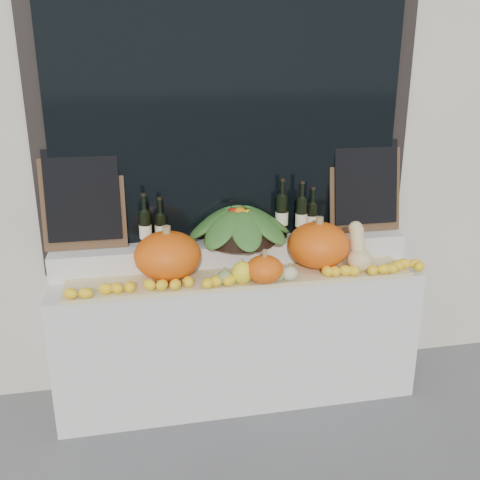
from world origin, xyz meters
name	(u,v)px	position (x,y,z in m)	size (l,w,h in m)	color
storefront_facade	(217,46)	(0.00, 2.25, 2.25)	(7.00, 0.94, 4.50)	beige
display_sill	(238,334)	(0.00, 1.52, 0.44)	(2.30, 0.55, 0.88)	silver
rear_tier	(233,252)	(0.00, 1.68, 0.96)	(2.30, 0.25, 0.16)	silver
straw_bedding	(242,278)	(0.00, 1.40, 0.89)	(2.10, 0.32, 0.03)	tan
pumpkin_left	(168,256)	(-0.44, 1.46, 1.05)	(0.40, 0.40, 0.29)	#F05D0C
pumpkin_right	(318,245)	(0.51, 1.46, 1.05)	(0.39, 0.39, 0.29)	#F05D0C
pumpkin_center	(265,269)	(0.11, 1.28, 0.99)	(0.22, 0.22, 0.17)	#F05D0C
butternut_squash	(358,251)	(0.73, 1.36, 1.03)	(0.16, 0.21, 0.30)	#E4C486
decorative_gourds	(257,274)	(0.07, 1.29, 0.96)	(0.48, 0.12, 0.16)	#295B1B
lemon_heap	(245,278)	(0.00, 1.29, 0.94)	(2.20, 0.16, 0.06)	yellow
produce_bowl	(240,225)	(0.04, 1.66, 1.15)	(0.71, 0.71, 0.24)	black
wine_bottle_far_left	(145,229)	(-0.56, 1.65, 1.16)	(0.08, 0.08, 0.35)	black
wine_bottle_near_left	(161,229)	(-0.46, 1.69, 1.14)	(0.08, 0.08, 0.31)	black
wine_bottle_tall	(282,216)	(0.33, 1.69, 1.18)	(0.08, 0.08, 0.39)	black
wine_bottle_near_right	(301,218)	(0.45, 1.65, 1.18)	(0.08, 0.08, 0.38)	black
wine_bottle_far_right	(312,219)	(0.53, 1.67, 1.15)	(0.08, 0.08, 0.33)	black
chalkboard_left	(83,197)	(-0.92, 1.74, 1.36)	(0.50, 0.13, 0.61)	#4C331E
chalkboard_right	(365,184)	(0.92, 1.74, 1.36)	(0.50, 0.13, 0.61)	#4C331E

